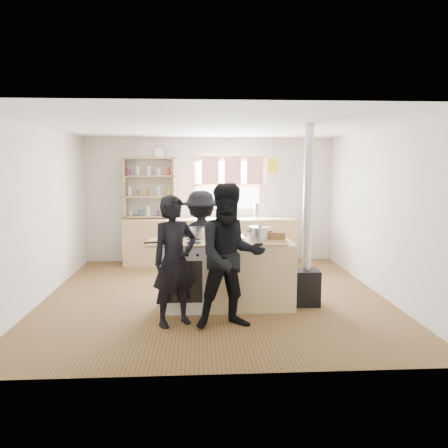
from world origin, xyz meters
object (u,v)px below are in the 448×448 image
at_px(stockpot_counter, 260,233).
at_px(person_near_left, 175,261).
at_px(skillet_greens, 169,241).
at_px(cooking_island, 227,274).
at_px(bread_board, 277,237).
at_px(person_far, 201,241).
at_px(flue_heater, 306,259).
at_px(thermos, 256,211).
at_px(roast_tray, 230,239).
at_px(stockpot_stove, 197,233).
at_px(person_near_right, 230,257).

xyz_separation_m(stockpot_counter, person_near_left, (-1.12, -0.62, -0.23)).
xyz_separation_m(skillet_greens, stockpot_counter, (1.22, 0.13, 0.07)).
height_order(cooking_island, skillet_greens, skillet_greens).
xyz_separation_m(bread_board, person_far, (-1.02, 0.87, -0.20)).
distance_m(stockpot_counter, flue_heater, 0.77).
bearing_deg(person_far, person_near_left, 68.93).
distance_m(thermos, bread_board, 2.82).
height_order(thermos, flue_heater, flue_heater).
relative_size(skillet_greens, person_near_left, 0.25).
relative_size(skillet_greens, bread_board, 1.27).
distance_m(roast_tray, person_near_left, 0.92).
relative_size(cooking_island, skillet_greens, 5.02).
xyz_separation_m(stockpot_counter, bread_board, (0.23, -0.05, -0.04)).
distance_m(stockpot_stove, flue_heater, 1.56).
height_order(cooking_island, roast_tray, roast_tray).
relative_size(thermos, stockpot_stove, 1.31).
bearing_deg(flue_heater, roast_tray, -173.77).
xyz_separation_m(thermos, person_near_left, (-1.44, -3.39, -0.25)).
bearing_deg(flue_heater, skillet_greens, -174.04).
distance_m(skillet_greens, stockpot_stove, 0.52).
relative_size(roast_tray, stockpot_counter, 1.29).
xyz_separation_m(flue_heater, person_far, (-1.46, 0.76, 0.13)).
xyz_separation_m(cooking_island, person_near_right, (-0.00, -0.74, 0.40)).
bearing_deg(flue_heater, cooking_island, -176.47).
relative_size(thermos, cooking_island, 0.15).
bearing_deg(bread_board, skillet_greens, -176.66).
relative_size(skillet_greens, stockpot_counter, 1.38).
relative_size(roast_tray, person_near_right, 0.21).
xyz_separation_m(skillet_greens, flue_heater, (1.89, 0.20, -0.31)).
bearing_deg(cooking_island, stockpot_stove, 150.98).
distance_m(person_near_left, person_far, 1.48).
bearing_deg(skillet_greens, person_far, 65.62).
xyz_separation_m(stockpot_stove, person_near_left, (-0.27, -0.84, -0.21)).
height_order(roast_tray, person_near_right, person_near_right).
height_order(thermos, stockpot_stove, thermos).
bearing_deg(stockpot_stove, roast_tray, -31.72).
xyz_separation_m(skillet_greens, roast_tray, (0.81, 0.08, 0.01)).
bearing_deg(skillet_greens, roast_tray, 5.61).
relative_size(flue_heater, person_near_right, 1.44).
bearing_deg(roast_tray, skillet_greens, -174.39).
bearing_deg(person_near_left, roast_tray, 8.61).
bearing_deg(thermos, roast_tray, -104.56).
bearing_deg(person_near_right, stockpot_stove, 102.31).
distance_m(skillet_greens, person_near_right, 0.99).
xyz_separation_m(cooking_island, person_near_left, (-0.67, -0.62, 0.33)).
bearing_deg(roast_tray, cooking_island, 128.13).
bearing_deg(bread_board, flue_heater, 14.40).
bearing_deg(person_near_left, flue_heater, -9.09).
xyz_separation_m(roast_tray, person_near_right, (-0.04, -0.69, -0.10)).
distance_m(thermos, skillet_greens, 3.29).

